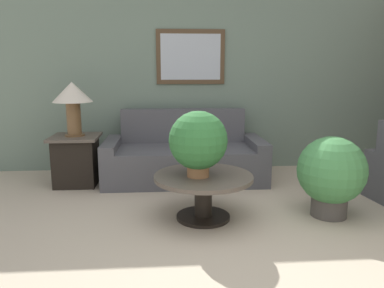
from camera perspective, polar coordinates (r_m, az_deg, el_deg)
name	(u,v)px	position (r m, az deg, el deg)	size (l,w,h in m)	color
ground_plane	(259,270)	(2.88, 10.19, -18.38)	(20.00, 20.00, 0.00)	#BCAD93
wall_back	(211,77)	(5.35, 2.96, 10.16)	(7.18, 0.09, 2.60)	slate
couch_main	(184,158)	(4.85, -1.15, -2.15)	(2.03, 0.91, 0.89)	#4C4C51
coffee_table	(203,187)	(3.59, 1.75, -6.56)	(0.94, 0.94, 0.43)	black
side_table	(76,160)	(4.86, -17.20, -2.29)	(0.58, 0.58, 0.62)	black
table_lamp	(72,97)	(4.74, -17.75, 6.81)	(0.48, 0.48, 0.65)	brown
potted_plant_on_table	(198,141)	(3.43, 0.95, 0.40)	(0.54, 0.54, 0.61)	#9E6B42
potted_plant_floor	(331,173)	(3.86, 20.47, -4.18)	(0.65, 0.65, 0.79)	#4C4742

